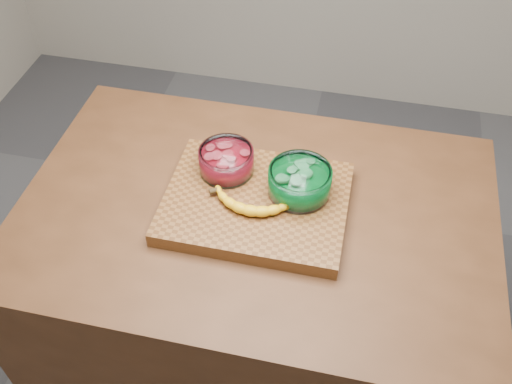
# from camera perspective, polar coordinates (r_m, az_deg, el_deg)

# --- Properties ---
(ground) EXTENTS (3.50, 3.50, 0.00)m
(ground) POSITION_cam_1_polar(r_m,az_deg,el_deg) (2.19, -0.00, -17.55)
(ground) COLOR #505054
(ground) RESTS_ON ground
(counter) EXTENTS (1.20, 0.80, 0.90)m
(counter) POSITION_cam_1_polar(r_m,az_deg,el_deg) (1.80, -0.00, -11.27)
(counter) COLOR #4E2C17
(counter) RESTS_ON ground
(cutting_board) EXTENTS (0.45, 0.35, 0.04)m
(cutting_board) POSITION_cam_1_polar(r_m,az_deg,el_deg) (1.42, -0.00, -1.11)
(cutting_board) COLOR brown
(cutting_board) RESTS_ON counter
(bowl_red) EXTENTS (0.14, 0.14, 0.07)m
(bowl_red) POSITION_cam_1_polar(r_m,az_deg,el_deg) (1.45, -2.98, 3.13)
(bowl_red) COLOR white
(bowl_red) RESTS_ON cutting_board
(bowl_green) EXTENTS (0.16, 0.16, 0.07)m
(bowl_green) POSITION_cam_1_polar(r_m,az_deg,el_deg) (1.40, 4.38, 1.03)
(bowl_green) COLOR white
(bowl_green) RESTS_ON cutting_board
(banana) EXTENTS (0.24, 0.10, 0.03)m
(banana) POSITION_cam_1_polar(r_m,az_deg,el_deg) (1.37, -0.34, -1.10)
(banana) COLOR gold
(banana) RESTS_ON cutting_board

